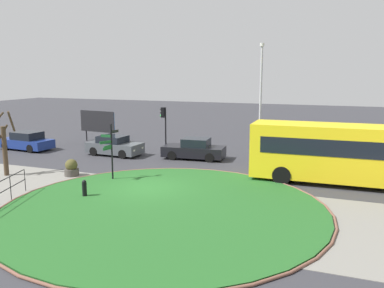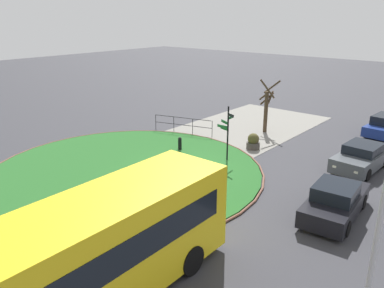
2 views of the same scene
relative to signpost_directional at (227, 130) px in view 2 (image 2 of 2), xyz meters
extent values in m
plane|color=#333338|center=(2.66, -0.81, -1.86)|extent=(120.00, 120.00, 0.00)
cube|color=gray|center=(2.66, -2.92, -1.85)|extent=(32.00, 7.78, 0.02)
cylinder|color=#235B23|center=(4.75, -3.19, -1.81)|extent=(14.38, 14.38, 0.10)
torus|color=brown|center=(4.75, -3.19, -1.81)|extent=(14.69, 14.69, 0.11)
cylinder|color=black|center=(0.04, 0.08, -0.30)|extent=(0.09, 0.09, 3.13)
sphere|color=black|center=(0.04, 0.08, 1.31)|extent=(0.10, 0.10, 0.10)
cube|color=black|center=(0.14, 0.33, 0.90)|extent=(0.19, 0.44, 0.15)
cube|color=#195128|center=(-0.30, 0.04, 0.67)|extent=(0.59, 0.10, 0.15)
cube|color=#195128|center=(-0.13, -0.28, 0.37)|extent=(0.33, 0.65, 0.15)
cube|color=#195128|center=(0.03, -0.31, 0.14)|extent=(0.05, 0.69, 0.15)
cube|color=#195128|center=(-0.04, -0.25, 0.02)|extent=(0.19, 0.58, 0.15)
cylinder|color=black|center=(0.48, -3.15, -1.49)|extent=(0.22, 0.22, 0.74)
sphere|color=black|center=(0.48, -3.15, -1.08)|extent=(0.21, 0.21, 0.21)
cube|color=black|center=(-2.36, -5.40, -0.71)|extent=(1.31, 4.15, 0.03)
cube|color=black|center=(-2.36, -5.40, -1.23)|extent=(1.31, 4.15, 0.03)
cylinder|color=black|center=(-3.00, -3.33, -1.29)|extent=(0.04, 0.04, 1.15)
cylinder|color=black|center=(-2.57, -4.71, -1.29)|extent=(0.04, 0.04, 1.15)
cylinder|color=black|center=(-2.15, -6.09, -1.29)|extent=(0.04, 0.04, 1.15)
cylinder|color=black|center=(-1.72, -7.47, -1.29)|extent=(0.04, 0.04, 1.15)
cube|color=yellow|center=(12.20, 3.90, -0.12)|extent=(9.99, 2.69, 2.95)
cube|color=black|center=(12.18, 5.17, 0.30)|extent=(8.75, 0.17, 0.88)
cube|color=black|center=(12.22, 2.63, 0.30)|extent=(8.75, 0.17, 0.88)
cylinder|color=black|center=(9.00, 5.00, -1.36)|extent=(1.01, 0.32, 1.00)
cylinder|color=black|center=(9.04, 2.69, -1.36)|extent=(1.01, 0.32, 1.00)
cube|color=#474C51|center=(-3.62, 6.26, -1.31)|extent=(4.15, 2.07, 0.76)
cube|color=black|center=(-3.79, 6.26, -0.69)|extent=(2.00, 1.72, 0.49)
cube|color=#EAEACC|center=(-1.56, 6.69, -1.27)|extent=(0.03, 0.20, 0.12)
cube|color=#EAEACC|center=(-1.63, 5.59, -1.27)|extent=(0.03, 0.20, 0.12)
cylinder|color=black|center=(-2.32, 7.02, -1.54)|extent=(0.65, 0.26, 0.64)
cylinder|color=black|center=(-2.42, 5.35, -1.54)|extent=(0.65, 0.26, 0.64)
cylinder|color=black|center=(-4.83, 7.16, -1.54)|extent=(0.65, 0.26, 0.64)
cylinder|color=black|center=(-4.92, 5.49, -1.54)|extent=(0.65, 0.26, 0.64)
cylinder|color=black|center=(-12.67, 4.86, -1.54)|extent=(0.65, 0.27, 0.64)
cylinder|color=black|center=(-10.00, 4.65, -1.54)|extent=(0.65, 0.27, 0.64)
cube|color=black|center=(2.26, 7.11, -1.33)|extent=(4.46, 2.15, 0.72)
cube|color=black|center=(2.43, 7.13, -0.68)|extent=(1.95, 1.72, 0.57)
cube|color=#EAEACC|center=(0.15, 6.39, -1.29)|extent=(0.04, 0.20, 0.12)
cube|color=#EAEACC|center=(0.06, 7.45, -1.29)|extent=(0.04, 0.20, 0.12)
cylinder|color=black|center=(1.00, 6.19, -1.54)|extent=(0.66, 0.28, 0.64)
cylinder|color=black|center=(0.86, 7.80, -1.54)|extent=(0.66, 0.28, 0.64)
cylinder|color=black|center=(3.67, 6.43, -1.54)|extent=(0.66, 0.28, 0.64)
cylinder|color=black|center=(3.52, 8.04, -1.54)|extent=(0.66, 0.28, 0.64)
cylinder|color=#47423D|center=(-2.75, 0.08, -1.65)|extent=(0.83, 0.83, 0.43)
sphere|color=#4C4723|center=(-2.75, 0.08, -1.21)|extent=(0.71, 0.71, 0.71)
cylinder|color=#423323|center=(-6.41, -1.21, -0.40)|extent=(0.27, 0.27, 2.93)
cylinder|color=#423323|center=(-7.01, -1.17, 1.31)|extent=(0.21, 1.29, 1.07)
cylinder|color=#423323|center=(-5.98, -0.97, 1.34)|extent=(0.64, 0.99, 1.30)
cylinder|color=#423323|center=(-6.65, -1.04, 0.63)|extent=(0.49, 0.64, 1.01)
cylinder|color=#423323|center=(-6.79, -1.40, 0.47)|extent=(0.53, 0.90, 0.95)
cylinder|color=#423323|center=(-6.64, -1.50, 0.71)|extent=(0.72, 0.60, 0.65)
camera|label=1|loc=(12.04, -18.80, 4.14)|focal=37.58mm
camera|label=2|loc=(16.98, 11.81, 6.12)|focal=35.97mm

